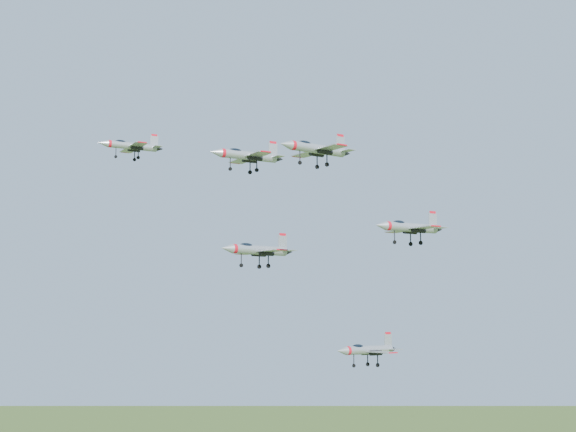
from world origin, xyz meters
TOP-DOWN VIEW (x-y plane):
  - jet_lead at (-11.88, 16.43)m, footprint 10.63×8.81m
  - jet_left_high at (0.71, 1.86)m, footprint 12.41×10.26m
  - jet_right_high at (-3.76, -22.36)m, footprint 10.79×8.89m
  - jet_left_low at (3.14, 2.69)m, footprint 13.15×10.87m
  - jet_right_low at (21.09, -11.28)m, footprint 12.77×10.52m
  - jet_trail at (22.43, 0.69)m, footprint 12.92×10.68m

SIDE VIEW (x-z plane):
  - jet_trail at x=22.43m, z-range 106.65..110.10m
  - jet_left_low at x=3.14m, z-range 121.86..125.37m
  - jet_right_low at x=21.09m, z-range 125.14..128.56m
  - jet_right_high at x=-3.76m, z-range 132.53..135.42m
  - jet_left_high at x=0.71m, z-range 136.01..139.33m
  - jet_lead at x=-11.88m, z-range 138.85..141.69m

